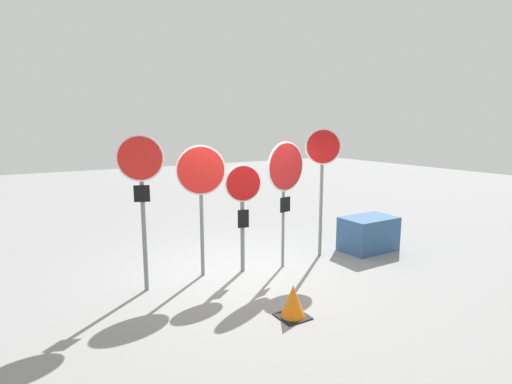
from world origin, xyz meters
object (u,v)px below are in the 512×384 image
stop_sign_2 (243,198)px  storage_crate (368,234)px  stop_sign_1 (201,181)px  traffic_cone_0 (293,301)px  stop_sign_3 (286,174)px  stop_sign_0 (141,180)px  stop_sign_4 (322,163)px

stop_sign_2 → storage_crate: 3.23m
stop_sign_1 → traffic_cone_0: bearing=-60.3°
stop_sign_3 → traffic_cone_0: bearing=-133.5°
traffic_cone_0 → storage_crate: (3.32, 1.69, 0.13)m
stop_sign_0 → stop_sign_1: stop_sign_0 is taller
stop_sign_1 → stop_sign_2: stop_sign_1 is taller
traffic_cone_0 → stop_sign_2: bearing=81.9°
stop_sign_2 → stop_sign_3: size_ratio=0.84×
traffic_cone_0 → stop_sign_4: bearing=42.0°
stop_sign_0 → traffic_cone_0: 3.04m
stop_sign_0 → stop_sign_4: size_ratio=0.97×
stop_sign_2 → traffic_cone_0: stop_sign_2 is taller
stop_sign_1 → traffic_cone_0: size_ratio=4.94×
traffic_cone_0 → storage_crate: storage_crate is taller
stop_sign_1 → stop_sign_3: (1.56, -0.39, 0.06)m
stop_sign_3 → storage_crate: 2.67m
stop_sign_2 → traffic_cone_0: (-0.28, -1.96, -1.19)m
stop_sign_2 → stop_sign_4: bearing=11.9°
stop_sign_2 → stop_sign_0: bearing=-168.9°
stop_sign_0 → stop_sign_2: bearing=19.9°
traffic_cone_0 → stop_sign_1: bearing=102.2°
stop_sign_4 → storage_crate: (1.18, -0.23, -1.61)m
stop_sign_3 → stop_sign_2: bearing=154.6°
stop_sign_1 → stop_sign_4: stop_sign_4 is taller
stop_sign_0 → stop_sign_4: bearing=20.4°
stop_sign_2 → traffic_cone_0: 2.31m
stop_sign_0 → stop_sign_4: 3.70m
stop_sign_2 → stop_sign_1: bearing=178.6°
stop_sign_4 → traffic_cone_0: bearing=-107.8°
stop_sign_1 → storage_crate: (3.79, -0.46, -1.41)m
stop_sign_2 → traffic_cone_0: size_ratio=4.20×
stop_sign_4 → traffic_cone_0: stop_sign_4 is taller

